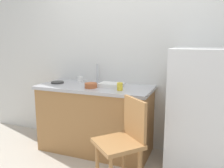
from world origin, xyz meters
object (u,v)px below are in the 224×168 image
(terracotta_bowl, at_px, (91,85))
(cup_yellow, at_px, (120,87))
(dish_tray, at_px, (111,85))
(cup_white, at_px, (80,79))
(hotplate, at_px, (58,82))
(chair, at_px, (123,140))
(refrigerator, at_px, (199,111))

(terracotta_bowl, relative_size, cup_yellow, 1.65)
(dish_tray, relative_size, cup_white, 3.62)
(cup_yellow, bearing_deg, hotplate, 172.35)
(terracotta_bowl, relative_size, cup_white, 1.94)
(hotplate, bearing_deg, cup_white, 36.77)
(chair, relative_size, cup_yellow, 9.74)
(chair, distance_m, cup_yellow, 0.68)
(terracotta_bowl, height_order, cup_yellow, cup_yellow)
(refrigerator, height_order, hotplate, refrigerator)
(chair, height_order, hotplate, chair)
(terracotta_bowl, height_order, cup_white, cup_white)
(refrigerator, xyz_separation_m, hotplate, (-1.80, 0.00, 0.20))
(dish_tray, xyz_separation_m, cup_white, (-0.52, 0.16, 0.01))
(refrigerator, distance_m, cup_yellow, 0.90)
(refrigerator, height_order, chair, refrigerator)
(chair, height_order, cup_yellow, cup_yellow)
(chair, bearing_deg, terracotta_bowl, -178.76)
(cup_yellow, bearing_deg, cup_white, 155.87)
(hotplate, bearing_deg, dish_tray, 1.42)
(refrigerator, xyz_separation_m, cup_yellow, (-0.86, -0.12, 0.23))
(chair, height_order, dish_tray, dish_tray)
(hotplate, height_order, cup_white, cup_white)
(dish_tray, xyz_separation_m, terracotta_bowl, (-0.21, -0.13, 0.00))
(refrigerator, height_order, cup_yellow, refrigerator)
(refrigerator, bearing_deg, terracotta_bowl, -174.97)
(hotplate, xyz_separation_m, cup_yellow, (0.94, -0.13, 0.04))
(dish_tray, distance_m, terracotta_bowl, 0.25)
(chair, xyz_separation_m, terracotta_bowl, (-0.59, 0.51, 0.39))
(cup_white, bearing_deg, terracotta_bowl, -43.91)
(terracotta_bowl, xyz_separation_m, cup_white, (-0.31, 0.30, 0.01))
(refrigerator, distance_m, cup_white, 1.58)
(chair, bearing_deg, cup_white, -179.94)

